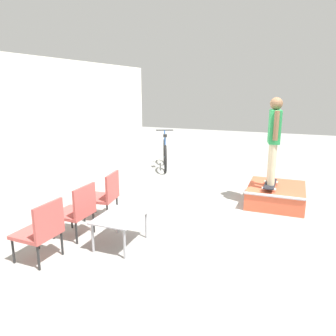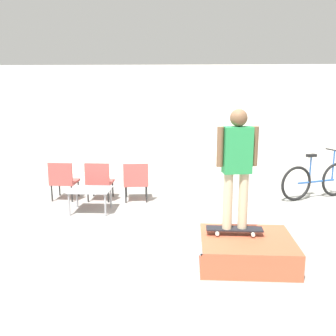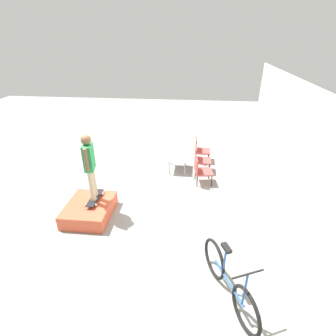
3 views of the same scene
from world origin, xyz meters
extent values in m
plane|color=gray|center=(0.00, 0.00, 0.00)|extent=(24.00, 24.00, 0.00)
cube|color=white|center=(0.00, 4.42, 1.50)|extent=(12.00, 0.06, 3.00)
cube|color=#DB5638|center=(1.03, -0.99, 0.18)|extent=(1.29, 1.09, 0.36)
cylinder|color=#B7B7BC|center=(0.39, -0.99, 0.36)|extent=(0.05, 1.09, 0.05)
cube|color=black|center=(0.88, -0.87, 0.45)|extent=(0.80, 0.21, 0.02)
cylinder|color=white|center=(1.13, -0.76, 0.41)|extent=(0.05, 0.03, 0.05)
cylinder|color=white|center=(1.12, -0.99, 0.41)|extent=(0.05, 0.03, 0.05)
cylinder|color=white|center=(0.63, -0.76, 0.41)|extent=(0.05, 0.03, 0.05)
cylinder|color=white|center=(0.63, -0.99, 0.41)|extent=(0.05, 0.03, 0.05)
cylinder|color=#C6B793|center=(0.77, -0.89, 0.86)|extent=(0.13, 0.13, 0.80)
cylinder|color=#C6B793|center=(0.99, -0.86, 0.86)|extent=(0.13, 0.13, 0.80)
cube|color=#28934C|center=(0.88, -0.87, 1.57)|extent=(0.41, 0.26, 0.63)
cylinder|color=brown|center=(0.64, -0.91, 1.62)|extent=(0.09, 0.09, 0.54)
cylinder|color=brown|center=(1.12, -0.83, 1.62)|extent=(0.09, 0.09, 0.54)
sphere|color=brown|center=(0.88, -0.87, 2.01)|extent=(0.23, 0.23, 0.23)
cube|color=#9E9EA3|center=(-1.69, 1.05, 0.45)|extent=(0.80, 0.61, 0.02)
cylinder|color=#9E9EA3|center=(-2.04, 0.79, 0.22)|extent=(0.04, 0.04, 0.44)
cylinder|color=#9E9EA3|center=(-1.35, 0.79, 0.22)|extent=(0.04, 0.04, 0.44)
cylinder|color=#9E9EA3|center=(-2.04, 1.31, 0.22)|extent=(0.04, 0.04, 0.44)
cylinder|color=#9E9EA3|center=(-1.35, 1.31, 0.22)|extent=(0.04, 0.04, 0.44)
cylinder|color=black|center=(-2.25, 2.11, 0.18)|extent=(0.03, 0.03, 0.35)
cylinder|color=black|center=(-2.69, 2.12, 0.18)|extent=(0.03, 0.03, 0.35)
cylinder|color=black|center=(-2.27, 1.67, 0.18)|extent=(0.03, 0.03, 0.35)
cylinder|color=black|center=(-2.70, 1.68, 0.18)|extent=(0.03, 0.03, 0.35)
cube|color=#B74C47|center=(-2.48, 1.90, 0.38)|extent=(0.54, 0.54, 0.05)
cube|color=#B74C47|center=(-2.49, 1.66, 0.63)|extent=(0.52, 0.06, 0.45)
cylinder|color=black|center=(-1.47, 2.11, 0.18)|extent=(0.03, 0.03, 0.35)
cylinder|color=black|center=(-1.91, 2.12, 0.18)|extent=(0.03, 0.03, 0.35)
cylinder|color=black|center=(-1.48, 1.67, 0.18)|extent=(0.03, 0.03, 0.35)
cylinder|color=black|center=(-1.92, 1.68, 0.18)|extent=(0.03, 0.03, 0.35)
cube|color=#B74C47|center=(-1.69, 1.90, 0.38)|extent=(0.53, 0.53, 0.05)
cube|color=#B74C47|center=(-1.70, 1.66, 0.63)|extent=(0.52, 0.05, 0.45)
cylinder|color=black|center=(-0.72, 2.14, 0.18)|extent=(0.03, 0.03, 0.35)
cylinder|color=black|center=(-1.16, 2.08, 0.18)|extent=(0.03, 0.03, 0.35)
cylinder|color=black|center=(-0.66, 1.71, 0.18)|extent=(0.03, 0.03, 0.35)
cylinder|color=black|center=(-1.10, 1.65, 0.18)|extent=(0.03, 0.03, 0.35)
cube|color=#B74C47|center=(-0.91, 1.90, 0.38)|extent=(0.59, 0.59, 0.05)
cube|color=#B74C47|center=(-0.88, 1.66, 0.63)|extent=(0.52, 0.11, 0.45)
torus|color=black|center=(3.53, 2.44, 0.38)|extent=(0.73, 0.36, 0.76)
torus|color=black|center=(2.54, 2.02, 0.38)|extent=(0.73, 0.36, 0.76)
cylinder|color=#2856A3|center=(3.03, 2.23, 0.38)|extent=(0.91, 0.42, 0.04)
cylinder|color=#2856A3|center=(2.86, 2.16, 0.66)|extent=(0.04, 0.04, 0.56)
cube|color=black|center=(2.86, 2.16, 0.97)|extent=(0.24, 0.18, 0.06)
cylinder|color=#2856A3|center=(3.43, 2.40, 0.72)|extent=(0.04, 0.04, 0.67)
cylinder|color=black|center=(3.43, 2.40, 1.05)|extent=(0.23, 0.49, 0.03)
camera|label=1|loc=(-5.63, -1.25, 2.31)|focal=35.00mm
camera|label=2|loc=(0.22, -5.90, 2.39)|focal=40.00mm
camera|label=3|loc=(6.18, 1.51, 4.16)|focal=28.00mm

